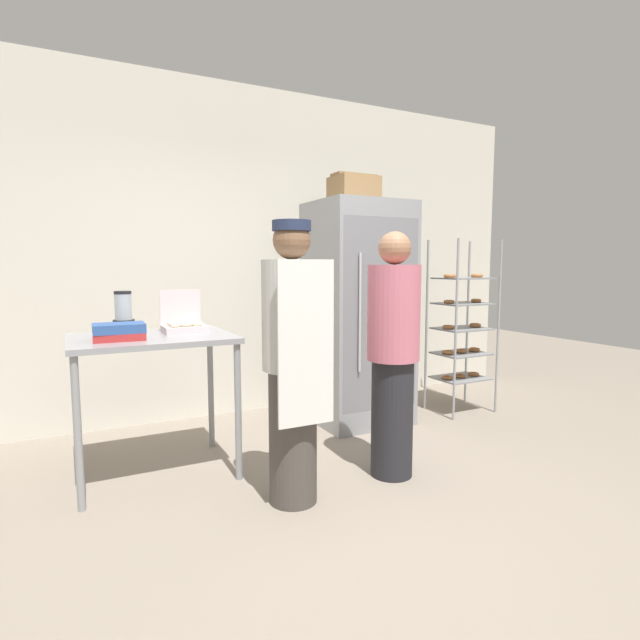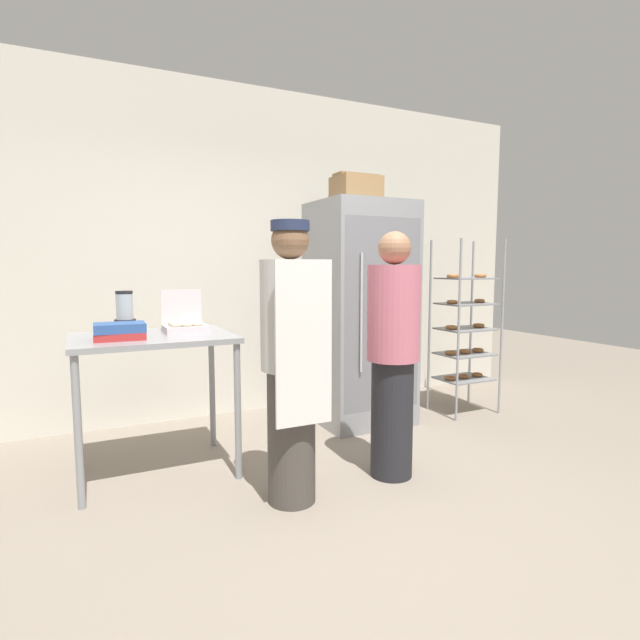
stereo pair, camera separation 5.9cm
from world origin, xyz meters
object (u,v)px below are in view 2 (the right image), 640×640
object	(u,v)px
blender_pitcher	(125,315)
person_baker	(291,359)
cardboard_storage_box	(356,189)
person_customer	(393,354)
donut_box	(185,325)
baking_rack	(465,329)
binder_stack	(120,331)
refrigerator	(360,313)

from	to	relation	value
blender_pitcher	person_baker	bearing A→B (deg)	-50.25
cardboard_storage_box	person_customer	size ratio (longest dim) A/B	0.23
donut_box	blender_pitcher	size ratio (longest dim) A/B	1.00
baking_rack	cardboard_storage_box	size ratio (longest dim) A/B	4.32
baking_rack	blender_pitcher	distance (m)	3.02
donut_box	person_baker	size ratio (longest dim) A/B	0.18
cardboard_storage_box	person_baker	distance (m)	2.02
person_baker	person_customer	distance (m)	0.74
baking_rack	person_baker	xyz separation A→B (m)	(-2.20, -0.98, 0.06)
cardboard_storage_box	person_baker	bearing A→B (deg)	-133.17
binder_stack	donut_box	bearing A→B (deg)	21.28
person_baker	person_customer	world-z (taller)	person_baker
refrigerator	binder_stack	world-z (taller)	refrigerator
blender_pitcher	person_customer	xyz separation A→B (m)	(1.55, -0.92, -0.24)
refrigerator	person_customer	bearing A→B (deg)	-110.35
person_customer	binder_stack	bearing A→B (deg)	158.44
baking_rack	blender_pitcher	bearing A→B (deg)	-179.90
person_customer	blender_pitcher	bearing A→B (deg)	149.22
refrigerator	baking_rack	xyz separation A→B (m)	(1.04, -0.20, -0.18)
donut_box	person_customer	bearing A→B (deg)	-34.30
blender_pitcher	refrigerator	bearing A→B (deg)	5.88
baking_rack	blender_pitcher	size ratio (longest dim) A/B	5.66
binder_stack	person_customer	bearing A→B (deg)	-21.56
baking_rack	person_customer	size ratio (longest dim) A/B	1.01
refrigerator	blender_pitcher	world-z (taller)	refrigerator
person_baker	person_customer	bearing A→B (deg)	3.91
refrigerator	binder_stack	bearing A→B (deg)	-166.38
blender_pitcher	cardboard_storage_box	world-z (taller)	cardboard_storage_box
blender_pitcher	person_baker	xyz separation A→B (m)	(0.81, -0.97, -0.21)
baking_rack	donut_box	xyz separation A→B (m)	(-2.63, -0.13, 0.19)
person_baker	baking_rack	bearing A→B (deg)	24.02
refrigerator	binder_stack	size ratio (longest dim) A/B	6.26
donut_box	person_baker	xyz separation A→B (m)	(0.44, -0.85, -0.13)
blender_pitcher	binder_stack	bearing A→B (deg)	-101.25
blender_pitcher	person_baker	world-z (taller)	person_baker
donut_box	blender_pitcher	world-z (taller)	same
baking_rack	person_customer	xyz separation A→B (m)	(-1.46, -0.93, 0.03)
refrigerator	blender_pitcher	bearing A→B (deg)	-174.12
baking_rack	cardboard_storage_box	distance (m)	1.68
refrigerator	person_baker	bearing A→B (deg)	-134.54
cardboard_storage_box	person_customer	world-z (taller)	cardboard_storage_box
refrigerator	cardboard_storage_box	world-z (taller)	cardboard_storage_box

